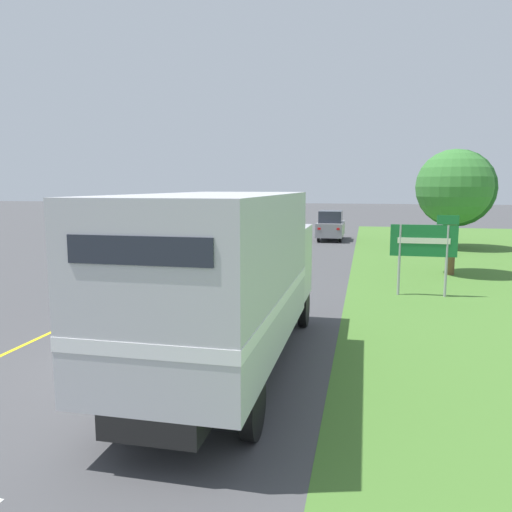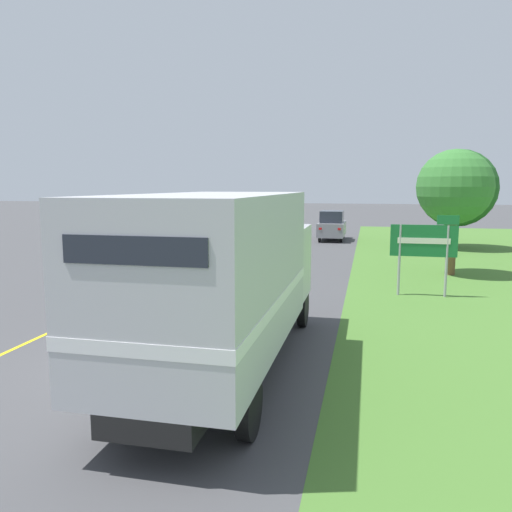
# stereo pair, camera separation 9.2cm
# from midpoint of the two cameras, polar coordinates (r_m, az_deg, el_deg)

# --- Properties ---
(ground_plane) EXTENTS (200.00, 200.00, 0.00)m
(ground_plane) POSITION_cam_midpoint_polar(r_m,az_deg,el_deg) (11.36, -11.14, -11.81)
(ground_plane) COLOR #444447
(edge_line_yellow) EXTENTS (0.12, 53.28, 0.01)m
(edge_line_yellow) POSITION_cam_midpoint_polar(r_m,az_deg,el_deg) (23.41, -7.87, -1.45)
(edge_line_yellow) COLOR yellow
(edge_line_yellow) RESTS_ON ground
(centre_dash_near) EXTENTS (0.12, 2.60, 0.01)m
(centre_dash_near) POSITION_cam_midpoint_polar(r_m,az_deg,el_deg) (11.69, -10.39, -11.21)
(centre_dash_near) COLOR white
(centre_dash_near) RESTS_ON ground
(centre_dash_mid_a) EXTENTS (0.12, 2.60, 0.01)m
(centre_dash_mid_a) POSITION_cam_midpoint_polar(r_m,az_deg,el_deg) (17.72, -2.09, -4.43)
(centre_dash_mid_a) COLOR white
(centre_dash_mid_a) RESTS_ON ground
(centre_dash_mid_b) EXTENTS (0.12, 2.60, 0.01)m
(centre_dash_mid_b) POSITION_cam_midpoint_polar(r_m,az_deg,el_deg) (24.05, 1.85, -1.12)
(centre_dash_mid_b) COLOR white
(centre_dash_mid_b) RESTS_ON ground
(centre_dash_far) EXTENTS (0.12, 2.60, 0.01)m
(centre_dash_far) POSITION_cam_midpoint_polar(r_m,az_deg,el_deg) (30.50, 4.14, 0.81)
(centre_dash_far) COLOR white
(centre_dash_far) RESTS_ON ground
(centre_dash_farthest) EXTENTS (0.12, 2.60, 0.01)m
(centre_dash_farthest) POSITION_cam_midpoint_polar(r_m,az_deg,el_deg) (37.00, 5.62, 2.06)
(centre_dash_farthest) COLOR white
(centre_dash_farthest) RESTS_ON ground
(horse_trailer_truck) EXTENTS (2.56, 8.49, 3.68)m
(horse_trailer_truck) POSITION_cam_midpoint_polar(r_m,az_deg,el_deg) (10.00, -3.61, -2.25)
(horse_trailer_truck) COLOR black
(horse_trailer_truck) RESTS_ON ground
(lead_car_white) EXTENTS (1.80, 4.22, 2.07)m
(lead_car_white) POSITION_cam_midpoint_polar(r_m,az_deg,el_deg) (27.36, -0.58, 2.16)
(lead_car_white) COLOR black
(lead_car_white) RESTS_ON ground
(lead_car_grey_ahead) EXTENTS (1.80, 4.23, 2.09)m
(lead_car_grey_ahead) POSITION_cam_midpoint_polar(r_m,az_deg,el_deg) (35.72, 8.47, 3.47)
(lead_car_grey_ahead) COLOR black
(lead_car_grey_ahead) RESTS_ON ground
(highway_sign) EXTENTS (2.24, 0.09, 2.84)m
(highway_sign) POSITION_cam_midpoint_polar(r_m,az_deg,el_deg) (18.18, 18.62, 1.39)
(highway_sign) COLOR #9E9EA3
(highway_sign) RESTS_ON ground
(roadside_tree_near) EXTENTS (3.16, 3.16, 5.37)m
(roadside_tree_near) POSITION_cam_midpoint_polar(r_m,az_deg,el_deg) (22.94, 21.58, 7.30)
(roadside_tree_near) COLOR brown
(roadside_tree_near) RESTS_ON ground
(roadside_tree_mid) EXTENTS (4.69, 4.69, 6.03)m
(roadside_tree_mid) POSITION_cam_midpoint_polar(r_m,az_deg,el_deg) (32.95, 21.80, 7.21)
(roadside_tree_mid) COLOR brown
(roadside_tree_mid) RESTS_ON ground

